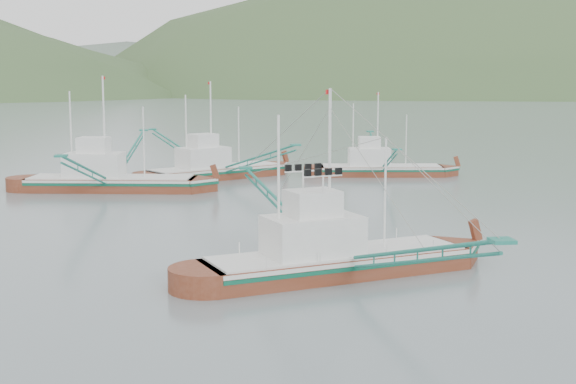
{
  "coord_description": "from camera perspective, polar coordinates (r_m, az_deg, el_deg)",
  "views": [
    {
      "loc": [
        -6.54,
        -41.1,
        10.15
      ],
      "look_at": [
        0.0,
        6.0,
        3.2
      ],
      "focal_mm": 50.0,
      "sensor_mm": 36.0,
      "label": 1
    }
  ],
  "objects": [
    {
      "name": "bg_boat_left",
      "position": [
        72.44,
        -12.6,
        1.52
      ],
      "size": [
        15.31,
        26.65,
        10.88
      ],
      "rotation": [
        0.0,
        0.0,
        -0.18
      ],
      "color": "maroon",
      "rests_on": "ground"
    },
    {
      "name": "ground",
      "position": [
        42.84,
        1.11,
        -5.39
      ],
      "size": [
        1200.0,
        1200.0,
        0.0
      ],
      "primitive_type": "plane",
      "color": "slate",
      "rests_on": "ground"
    },
    {
      "name": "bg_boat_far",
      "position": [
        79.33,
        -5.25,
        2.5
      ],
      "size": [
        16.73,
        23.5,
        10.31
      ],
      "rotation": [
        0.0,
        0.0,
        0.52
      ],
      "color": "maroon",
      "rests_on": "ground"
    },
    {
      "name": "main_boat",
      "position": [
        40.86,
        3.35,
        -3.24
      ],
      "size": [
        14.47,
        24.73,
        10.26
      ],
      "rotation": [
        0.0,
        0.0,
        0.29
      ],
      "color": "maroon",
      "rests_on": "ground"
    },
    {
      "name": "bg_boat_right",
      "position": [
        81.96,
        6.54,
        2.15
      ],
      "size": [
        12.76,
        22.4,
        9.11
      ],
      "rotation": [
        0.0,
        0.0,
        -0.14
      ],
      "color": "maroon",
      "rests_on": "ground"
    },
    {
      "name": "ridge_distant",
      "position": [
        602.3,
        -4.46,
        7.33
      ],
      "size": [
        960.0,
        400.0,
        240.0
      ],
      "primitive_type": "ellipsoid",
      "color": "slate",
      "rests_on": "ground"
    }
  ]
}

